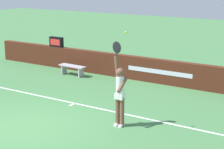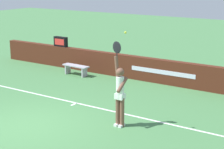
{
  "view_description": "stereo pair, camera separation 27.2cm",
  "coord_description": "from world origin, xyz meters",
  "px_view_note": "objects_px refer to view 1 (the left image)",
  "views": [
    {
      "loc": [
        7.66,
        -7.49,
        4.26
      ],
      "look_at": [
        2.17,
        1.33,
        1.56
      ],
      "focal_mm": 61.65,
      "sensor_mm": 36.0,
      "label": 1
    },
    {
      "loc": [
        7.89,
        -7.34,
        4.26
      ],
      "look_at": [
        2.17,
        1.33,
        1.56
      ],
      "focal_mm": 61.65,
      "sensor_mm": 36.0,
      "label": 2
    }
  ],
  "objects_px": {
    "speed_display": "(56,42)",
    "courtside_bench_near": "(72,68)",
    "tennis_ball": "(126,32)",
    "tennis_player": "(120,92)"
  },
  "relations": [
    {
      "from": "tennis_ball",
      "to": "tennis_player",
      "type": "bearing_deg",
      "value": 141.27
    },
    {
      "from": "tennis_player",
      "to": "courtside_bench_near",
      "type": "height_order",
      "value": "tennis_player"
    },
    {
      "from": "tennis_ball",
      "to": "courtside_bench_near",
      "type": "height_order",
      "value": "tennis_ball"
    },
    {
      "from": "courtside_bench_near",
      "to": "tennis_ball",
      "type": "bearing_deg",
      "value": -39.42
    },
    {
      "from": "speed_display",
      "to": "courtside_bench_near",
      "type": "distance_m",
      "value": 2.03
    },
    {
      "from": "tennis_player",
      "to": "tennis_ball",
      "type": "height_order",
      "value": "tennis_ball"
    },
    {
      "from": "speed_display",
      "to": "tennis_ball",
      "type": "height_order",
      "value": "tennis_ball"
    },
    {
      "from": "courtside_bench_near",
      "to": "tennis_player",
      "type": "bearing_deg",
      "value": -39.47
    },
    {
      "from": "speed_display",
      "to": "tennis_ball",
      "type": "distance_m",
      "value": 8.49
    },
    {
      "from": "speed_display",
      "to": "tennis_ball",
      "type": "xyz_separation_m",
      "value": [
        6.65,
        -5.05,
        1.58
      ]
    }
  ]
}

